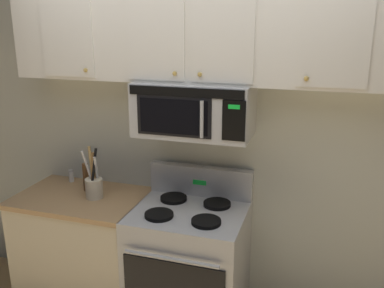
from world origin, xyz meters
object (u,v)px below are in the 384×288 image
at_px(salt_shaker, 71,176).
at_px(utensil_crock_cream, 94,184).
at_px(pepper_mill, 86,177).
at_px(stove_range, 189,267).
at_px(over_range_microwave, 194,109).

bearing_deg(salt_shaker, utensil_crock_cream, -33.47).
relative_size(utensil_crock_cream, salt_shaker, 3.81).
bearing_deg(pepper_mill, salt_shaker, 149.75).
bearing_deg(stove_range, utensil_crock_cream, 179.65).
bearing_deg(utensil_crock_cream, stove_range, -0.35).
height_order(stove_range, over_range_microwave, over_range_microwave).
xyz_separation_m(over_range_microwave, pepper_mill, (-0.85, -0.01, -0.57)).
bearing_deg(stove_range, salt_shaker, 167.89).
distance_m(stove_range, salt_shaker, 1.18).
height_order(over_range_microwave, salt_shaker, over_range_microwave).
xyz_separation_m(stove_range, over_range_microwave, (-0.00, 0.12, 1.11)).
distance_m(over_range_microwave, salt_shaker, 1.23).
xyz_separation_m(utensil_crock_cream, pepper_mill, (-0.12, 0.10, 0.00)).
xyz_separation_m(stove_range, utensil_crock_cream, (-0.72, 0.00, 0.54)).
bearing_deg(pepper_mill, over_range_microwave, 0.89).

